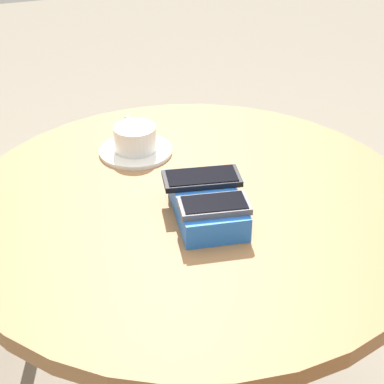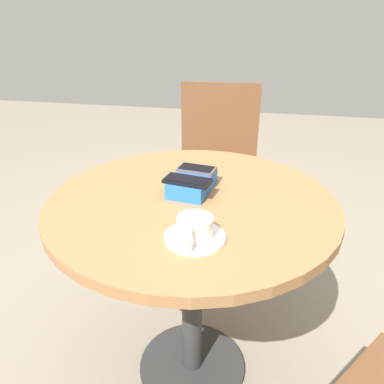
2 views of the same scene
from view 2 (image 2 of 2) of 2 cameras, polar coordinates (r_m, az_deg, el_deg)
ground_plane at (r=1.55m, az=0.00°, el=-25.08°), size 8.00×8.00×0.00m
round_table at (r=1.16m, az=0.00°, el=-6.69°), size 0.85×0.85×0.71m
phone_box at (r=1.14m, az=0.05°, el=1.34°), size 0.19×0.13×0.05m
phone_gray at (r=1.16m, az=0.69°, el=3.48°), size 0.08×0.12×0.01m
phone_black at (r=1.08m, az=-0.69°, el=1.76°), size 0.09×0.14×0.01m
saucer at (r=0.90m, az=0.44°, el=-6.92°), size 0.15×0.15×0.01m
coffee_cup at (r=0.89m, az=0.42°, el=-5.39°), size 0.12×0.09×0.06m
chair_far_side at (r=1.89m, az=3.68°, el=2.94°), size 0.43×0.43×0.89m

